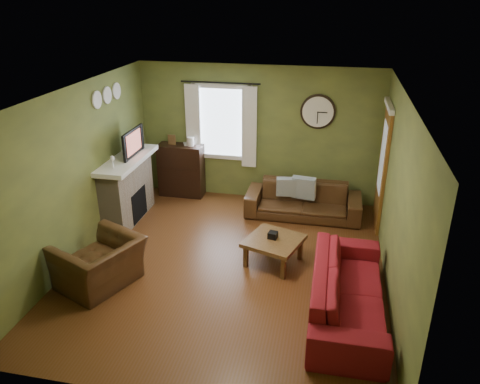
% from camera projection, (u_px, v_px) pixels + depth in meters
% --- Properties ---
extents(floor, '(4.60, 5.20, 0.00)m').
position_uv_depth(floor, '(228.00, 265.00, 7.11)').
color(floor, '#552F16').
rests_on(floor, ground).
extents(ceiling, '(4.60, 5.20, 0.00)m').
position_uv_depth(ceiling, '(226.00, 94.00, 6.06)').
color(ceiling, white).
rests_on(ceiling, ground).
extents(wall_left, '(0.00, 5.20, 2.60)m').
position_uv_depth(wall_left, '(78.00, 174.00, 7.01)').
color(wall_left, '#5F6C31').
rests_on(wall_left, ground).
extents(wall_right, '(0.00, 5.20, 2.60)m').
position_uv_depth(wall_right, '(397.00, 200.00, 6.16)').
color(wall_right, '#5F6C31').
rests_on(wall_right, ground).
extents(wall_back, '(4.60, 0.00, 2.60)m').
position_uv_depth(wall_back, '(258.00, 134.00, 8.91)').
color(wall_back, '#5F6C31').
rests_on(wall_back, ground).
extents(wall_front, '(4.60, 0.00, 2.60)m').
position_uv_depth(wall_front, '(163.00, 296.00, 4.25)').
color(wall_front, '#5F6C31').
rests_on(wall_front, ground).
extents(fireplace, '(0.40, 1.40, 1.10)m').
position_uv_depth(fireplace, '(127.00, 191.00, 8.30)').
color(fireplace, gray).
rests_on(fireplace, floor).
extents(firebox, '(0.04, 0.60, 0.55)m').
position_uv_depth(firebox, '(139.00, 205.00, 8.37)').
color(firebox, black).
rests_on(firebox, fireplace).
extents(mantel, '(0.58, 1.60, 0.08)m').
position_uv_depth(mantel, '(126.00, 160.00, 8.06)').
color(mantel, white).
rests_on(mantel, fireplace).
extents(tv, '(0.08, 0.60, 0.35)m').
position_uv_depth(tv, '(129.00, 145.00, 8.11)').
color(tv, black).
rests_on(tv, mantel).
extents(tv_screen, '(0.02, 0.62, 0.36)m').
position_uv_depth(tv_screen, '(133.00, 143.00, 8.07)').
color(tv_screen, '#994C3F').
rests_on(tv_screen, mantel).
extents(medallion_left, '(0.28, 0.28, 0.03)m').
position_uv_depth(medallion_left, '(97.00, 100.00, 7.34)').
color(medallion_left, white).
rests_on(medallion_left, wall_left).
extents(medallion_mid, '(0.28, 0.28, 0.03)m').
position_uv_depth(medallion_mid, '(107.00, 95.00, 7.65)').
color(medallion_mid, white).
rests_on(medallion_mid, wall_left).
extents(medallion_right, '(0.28, 0.28, 0.03)m').
position_uv_depth(medallion_right, '(116.00, 91.00, 7.97)').
color(medallion_right, white).
rests_on(medallion_right, wall_left).
extents(window_pane, '(1.00, 0.02, 1.30)m').
position_uv_depth(window_pane, '(222.00, 122.00, 8.95)').
color(window_pane, silver).
rests_on(window_pane, wall_back).
extents(curtain_rod, '(0.03, 0.03, 1.50)m').
position_uv_depth(curtain_rod, '(220.00, 83.00, 8.55)').
color(curtain_rod, black).
rests_on(curtain_rod, wall_back).
extents(curtain_left, '(0.28, 0.04, 1.55)m').
position_uv_depth(curtain_left, '(193.00, 125.00, 8.98)').
color(curtain_left, white).
rests_on(curtain_left, wall_back).
extents(curtain_right, '(0.28, 0.04, 1.55)m').
position_uv_depth(curtain_right, '(249.00, 128.00, 8.77)').
color(curtain_right, white).
rests_on(curtain_right, wall_back).
extents(wall_clock, '(0.64, 0.06, 0.64)m').
position_uv_depth(wall_clock, '(318.00, 112.00, 8.47)').
color(wall_clock, white).
rests_on(wall_clock, wall_back).
extents(door, '(0.05, 0.90, 2.10)m').
position_uv_depth(door, '(382.00, 169.00, 7.92)').
color(door, brown).
rests_on(door, floor).
extents(bookshelf, '(0.88, 0.38, 1.05)m').
position_uv_depth(bookshelf, '(181.00, 170.00, 9.32)').
color(bookshelf, black).
rests_on(bookshelf, floor).
extents(book, '(0.24, 0.27, 0.02)m').
position_uv_depth(book, '(184.00, 149.00, 9.17)').
color(book, brown).
rests_on(book, bookshelf).
extents(sofa_brown, '(2.07, 0.81, 0.60)m').
position_uv_depth(sofa_brown, '(303.00, 200.00, 8.53)').
color(sofa_brown, '#3C2513').
rests_on(sofa_brown, floor).
extents(pillow_left, '(0.37, 0.15, 0.36)m').
position_uv_depth(pillow_left, '(286.00, 187.00, 8.48)').
color(pillow_left, '#8A98A1').
rests_on(pillow_left, sofa_brown).
extents(pillow_right, '(0.44, 0.19, 0.42)m').
position_uv_depth(pillow_right, '(304.00, 188.00, 8.44)').
color(pillow_right, '#8A98A1').
rests_on(pillow_right, sofa_brown).
extents(sofa_red, '(0.90, 2.31, 0.67)m').
position_uv_depth(sofa_red, '(348.00, 290.00, 5.95)').
color(sofa_red, maroon).
rests_on(sofa_red, floor).
extents(armchair, '(1.27, 1.34, 0.69)m').
position_uv_depth(armchair, '(100.00, 263.00, 6.52)').
color(armchair, '#3C2513').
rests_on(armchair, floor).
extents(coffee_table, '(0.98, 0.98, 0.41)m').
position_uv_depth(coffee_table, '(274.00, 251.00, 7.09)').
color(coffee_table, brown).
rests_on(coffee_table, floor).
extents(tissue_box, '(0.15, 0.15, 0.10)m').
position_uv_depth(tissue_box, '(273.00, 239.00, 7.04)').
color(tissue_box, black).
rests_on(tissue_box, coffee_table).
extents(wine_glass_a, '(0.07, 0.07, 0.21)m').
position_uv_depth(wine_glass_a, '(112.00, 162.00, 7.54)').
color(wine_glass_a, white).
rests_on(wine_glass_a, mantel).
extents(wine_glass_b, '(0.06, 0.06, 0.18)m').
position_uv_depth(wine_glass_b, '(113.00, 163.00, 7.56)').
color(wine_glass_b, white).
rests_on(wine_glass_b, mantel).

